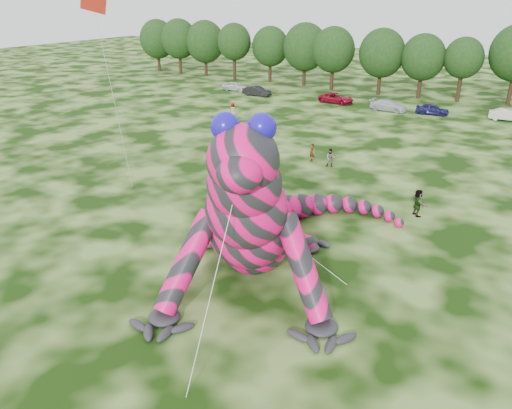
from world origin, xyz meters
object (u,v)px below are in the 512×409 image
object	(u,v)px
car_0	(235,86)
tree_3	(234,52)
spectator_5	(418,203)
spectator_4	(233,110)
spectator_0	(312,153)
car_5	(508,115)
inflatable_gecko	(255,182)
spectator_1	(331,158)
tree_2	(205,48)
flying_kite	(97,21)
tree_9	(462,70)
tree_6	(333,59)
tree_1	(179,47)
tree_4	(270,54)
car_3	(389,105)
car_1	(257,91)
tree_0	(158,45)
tree_5	(305,54)
car_2	(336,98)
tree_7	(381,62)
tree_8	(422,66)
car_4	(432,109)

from	to	relation	value
car_0	tree_3	bearing A→B (deg)	25.80
tree_3	spectator_5	size ratio (longest dim) A/B	5.00
spectator_4	spectator_0	distance (m)	18.98
car_5	spectator_5	bearing A→B (deg)	170.09
inflatable_gecko	spectator_1	xyz separation A→B (m)	(-2.82, 17.62, -3.97)
tree_2	spectator_0	world-z (taller)	tree_2
flying_kite	tree_9	distance (m)	54.60
spectator_4	tree_6	bearing A→B (deg)	-108.64
tree_1	tree_4	world-z (taller)	tree_1
tree_9	car_3	xyz separation A→B (m)	(-6.54, -10.73, -3.65)
tree_6	car_1	bearing A→B (deg)	-127.49
spectator_1	spectator_4	size ratio (longest dim) A/B	0.96
tree_2	flying_kite	bearing A→B (deg)	-59.55
flying_kite	car_0	distance (m)	49.26
tree_2	tree_4	xyz separation A→B (m)	(13.38, -0.05, -0.29)
inflatable_gecko	tree_3	world-z (taller)	inflatable_gecko
tree_0	tree_5	xyz separation A→B (m)	(31.43, -0.80, 0.14)
tree_0	tree_5	bearing A→B (deg)	-1.46
car_3	tree_3	bearing A→B (deg)	75.81
tree_1	car_2	xyz separation A→B (m)	(35.24, -10.29, -4.23)
flying_kite	tree_5	bearing A→B (deg)	102.44
tree_7	spectator_4	bearing A→B (deg)	-114.60
tree_5	tree_8	xyz separation A→B (m)	(18.91, -1.45, -0.43)
tree_0	tree_7	distance (m)	44.54
tree_5	car_2	size ratio (longest dim) A/B	2.03
tree_6	spectator_4	bearing A→B (deg)	-97.87
tree_3	spectator_0	distance (m)	46.21
flying_kite	tree_0	distance (m)	69.97
tree_7	tree_3	bearing A→B (deg)	179.41
car_1	tree_4	bearing A→B (deg)	20.90
tree_9	spectator_4	world-z (taller)	tree_9
car_0	tree_4	bearing A→B (deg)	-10.77
flying_kite	spectator_0	xyz separation A→B (m)	(6.06, 17.75, -11.74)
car_1	car_4	distance (m)	25.06
spectator_1	spectator_4	xyz separation A→B (m)	(-17.61, 11.53, 0.03)
tree_6	spectator_1	size ratio (longest dim) A/B	5.77
inflatable_gecko	car_4	world-z (taller)	inflatable_gecko
car_1	car_3	world-z (taller)	car_1
tree_4	tree_5	size ratio (longest dim) A/B	0.92
tree_5	car_3	distance (m)	21.65
tree_3	car_3	distance (m)	32.25
tree_1	tree_3	xyz separation A→B (m)	(12.64, -0.98, -0.18)
tree_5	tree_6	bearing A→B (deg)	-17.46
flying_kite	tree_0	bearing A→B (deg)	128.48
tree_8	car_0	size ratio (longest dim) A/B	2.26
tree_4	car_5	bearing A→B (deg)	-14.91
tree_2	car_5	bearing A→B (deg)	-11.19
tree_5	tree_1	bearing A→B (deg)	-179.13
car_1	spectator_1	bearing A→B (deg)	-137.93
tree_1	inflatable_gecko	bearing A→B (deg)	-48.21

